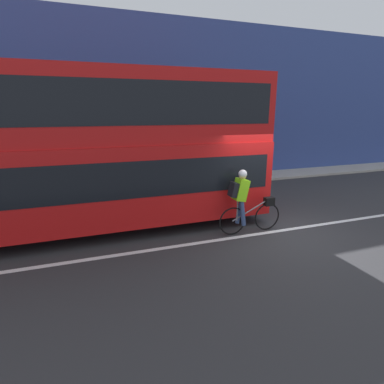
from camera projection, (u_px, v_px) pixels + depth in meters
ground_plane at (269, 229)px, 8.07m from camera, size 80.00×80.00×0.00m
road_center_line at (273, 232)px, 7.89m from camera, size 50.00×0.14×0.01m
sidewalk_curb at (196, 181)px, 13.33m from camera, size 60.00×1.61×0.10m
building_facade at (189, 103)px, 13.32m from camera, size 60.00×0.30×6.84m
bus at (87, 146)px, 7.56m from camera, size 9.30×2.60×4.04m
cyclist_on_bike at (245, 200)px, 7.58m from camera, size 1.76×0.32×1.69m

